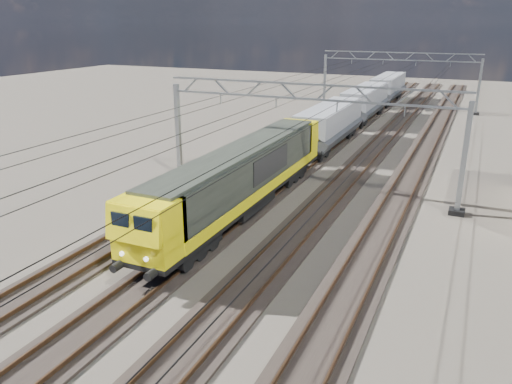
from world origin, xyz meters
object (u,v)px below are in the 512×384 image
at_px(hopper_wagon_mid, 365,101).
at_px(hopper_wagon_third, 388,86).
at_px(catenary_gantry_mid, 305,134).
at_px(catenary_gantry_far, 398,78).
at_px(locomotive, 243,175).
at_px(hopper_wagon_lead, 330,123).

relative_size(hopper_wagon_mid, hopper_wagon_third, 1.00).
distance_m(catenary_gantry_mid, catenary_gantry_far, 36.00).
bearing_deg(hopper_wagon_third, locomotive, -90.00).
distance_m(catenary_gantry_mid, locomotive, 5.58).
relative_size(catenary_gantry_far, hopper_wagon_mid, 1.53).
relative_size(catenary_gantry_far, hopper_wagon_third, 1.53).
height_order(catenary_gantry_mid, hopper_wagon_mid, catenary_gantry_mid).
bearing_deg(catenary_gantry_far, hopper_wagon_mid, -102.45).
xyz_separation_m(catenary_gantry_mid, locomotive, (-2.00, -4.96, -1.58)).
distance_m(catenary_gantry_mid, hopper_wagon_lead, 13.00).
bearing_deg(catenary_gantry_mid, hopper_wagon_mid, 94.25).
xyz_separation_m(catenary_gantry_far, hopper_wagon_lead, (-2.00, -23.26, -1.67)).
distance_m(locomotive, hopper_wagon_third, 46.10).
distance_m(catenary_gantry_far, hopper_wagon_third, 5.76).
xyz_separation_m(catenary_gantry_far, hopper_wagon_third, (-2.00, 5.14, -1.67)).
bearing_deg(hopper_wagon_lead, hopper_wagon_third, 90.00).
bearing_deg(hopper_wagon_mid, locomotive, -90.00).
relative_size(catenary_gantry_mid, locomotive, 0.94).
bearing_deg(hopper_wagon_lead, catenary_gantry_far, 85.09).
bearing_deg(locomotive, hopper_wagon_mid, 90.00).
height_order(catenary_gantry_mid, locomotive, catenary_gantry_mid).
bearing_deg(catenary_gantry_far, catenary_gantry_mid, -90.00).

